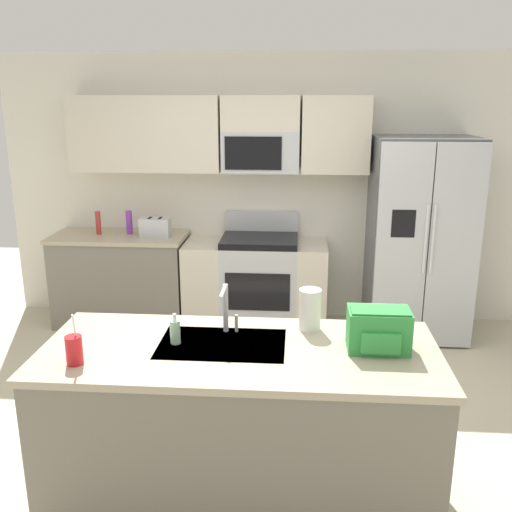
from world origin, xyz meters
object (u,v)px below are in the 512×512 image
Objects in this scene: bottle_purple at (129,222)px; backpack at (379,329)px; range_oven at (256,282)px; paper_towel_roll at (310,310)px; toaster at (155,227)px; drink_cup_red at (74,350)px; soap_dispenser at (175,331)px; pepper_mill at (98,223)px; refrigerator at (419,239)px; sink_faucet at (226,305)px.

bottle_purple is 0.71× the size of backpack.
range_oven is 2.31m from paper_towel_roll.
drink_cup_red reaches higher than toaster.
backpack is at bearing -0.09° from soap_dispenser.
pepper_mill is at bearing 175.02° from toaster.
toaster is 1.65× the size of soap_dispenser.
backpack is at bearing -53.30° from toaster.
drink_cup_red is at bearing -130.02° from refrigerator.
soap_dispenser is 1.08m from backpack.
sink_faucet is (1.53, -2.28, 0.06)m from pepper_mill.
toaster is 0.87× the size of backpack.
soap_dispenser is (1.27, -2.43, -0.04)m from pepper_mill.
toaster is 2.49m from soap_dispenser.
backpack is (0.82, -2.44, 0.57)m from range_oven.
refrigerator is 2.37m from paper_towel_roll.
toaster is 0.58m from pepper_mill.
bottle_purple is at bearing 162.50° from toaster.
range_oven is 1.63m from pepper_mill.
soap_dispenser is (-1.77, -2.36, 0.04)m from refrigerator.
pepper_mill is 2.84m from drink_cup_red.
sink_faucet is at bearing 30.81° from soap_dispenser.
pepper_mill reaches higher than soap_dispenser.
paper_towel_roll is at bearing 11.03° from sink_faucet.
toaster is at bearing 126.70° from backpack.
backpack is at bearing -71.34° from range_oven.
paper_towel_roll reaches higher than soap_dispenser.
pepper_mill is at bearing 106.93° from drink_cup_red.
pepper_mill is at bearing 133.99° from backpack.
soap_dispenser is at bearing -62.39° from pepper_mill.
sink_faucet is (0.96, -2.23, 0.08)m from toaster.
backpack reaches higher than pepper_mill.
pepper_mill is 3.39m from backpack.
refrigerator reaches higher than toaster.
pepper_mill is 0.84× the size of drink_cup_red.
paper_towel_roll is (1.43, -2.14, 0.03)m from toaster.
backpack is at bearing -10.72° from sink_faucet.
drink_cup_red is at bearing -155.96° from paper_towel_roll.
bottle_purple reaches higher than pepper_mill.
pepper_mill is at bearing 178.69° from refrigerator.
sink_faucet reaches higher than backpack.
pepper_mill is (-3.05, 0.07, 0.09)m from refrigerator.
drink_cup_red reaches higher than range_oven.
refrigerator is 2.96m from soap_dispenser.
range_oven is 1.59m from refrigerator.
drink_cup_red is (0.25, -2.66, -0.01)m from toaster.
soap_dispenser is at bearing 179.91° from backpack.
pepper_mill is 0.94× the size of paper_towel_roll.
soap_dispenser is at bearing -149.19° from sink_faucet.
sink_faucet reaches higher than soap_dispenser.
bottle_purple is at bearing 111.59° from soap_dispenser.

